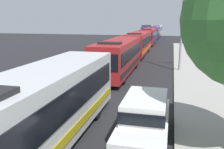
# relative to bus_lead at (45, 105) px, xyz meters

# --- Properties ---
(bus_lead) EXTENTS (2.58, 10.61, 3.21)m
(bus_lead) POSITION_rel_bus_lead_xyz_m (0.00, 0.00, 0.00)
(bus_lead) COLOR silver
(bus_lead) RESTS_ON ground_plane
(bus_second_in_line) EXTENTS (2.58, 11.09, 3.21)m
(bus_second_in_line) POSITION_rel_bus_lead_xyz_m (0.00, 13.28, 0.00)
(bus_second_in_line) COLOR maroon
(bus_second_in_line) RESTS_ON ground_plane
(bus_middle) EXTENTS (2.58, 12.37, 3.21)m
(bus_middle) POSITION_rel_bus_lead_xyz_m (0.00, 26.12, 0.00)
(bus_middle) COLOR maroon
(bus_middle) RESTS_ON ground_plane
(bus_fourth_in_line) EXTENTS (2.58, 11.44, 3.21)m
(bus_fourth_in_line) POSITION_rel_bus_lead_xyz_m (0.00, 40.30, 0.00)
(bus_fourth_in_line) COLOR maroon
(bus_fourth_in_line) RESTS_ON ground_plane
(bus_rear) EXTENTS (2.58, 10.76, 3.21)m
(bus_rear) POSITION_rel_bus_lead_xyz_m (0.00, 54.20, 0.00)
(bus_rear) COLOR #284C8C
(bus_rear) RESTS_ON ground_plane
(bus_tail_end) EXTENTS (2.58, 12.16, 3.21)m
(bus_tail_end) POSITION_rel_bus_lead_xyz_m (0.00, 67.72, 0.00)
(bus_tail_end) COLOR silver
(bus_tail_end) RESTS_ON ground_plane
(white_suv) EXTENTS (1.86, 5.01, 1.90)m
(white_suv) POSITION_rel_bus_lead_xyz_m (3.70, 1.20, -0.66)
(white_suv) COLOR white
(white_suv) RESTS_ON ground_plane
(box_truck_oncoming) EXTENTS (2.35, 7.21, 3.15)m
(box_truck_oncoming) POSITION_rel_bus_lead_xyz_m (-3.30, 67.17, 0.01)
(box_truck_oncoming) COLOR navy
(box_truck_oncoming) RESTS_ON ground_plane
(streetlamp_mid) EXTENTS (5.65, 0.28, 8.35)m
(streetlamp_mid) POSITION_rel_bus_lead_xyz_m (5.40, 15.68, 3.55)
(streetlamp_mid) COLOR gray
(streetlamp_mid) RESTS_ON sidewalk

